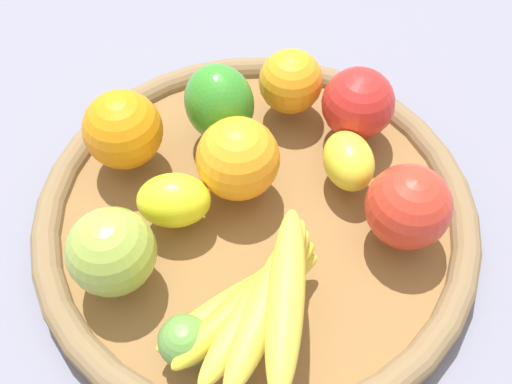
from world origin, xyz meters
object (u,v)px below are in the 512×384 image
(apple_2, at_px, (358,104))
(lemon_0, at_px, (174,200))
(lemon_1, at_px, (348,161))
(bell_pepper, at_px, (219,103))
(banana_bunch, at_px, (259,301))
(orange_2, at_px, (291,81))
(orange_0, at_px, (121,132))
(orange_1, at_px, (238,159))
(lime_0, at_px, (184,341))
(apple_1, at_px, (112,252))
(apple_0, at_px, (408,207))

(apple_2, bearing_deg, lemon_0, 56.94)
(lemon_1, bearing_deg, bell_pepper, -0.24)
(lemon_0, xyz_separation_m, banana_bunch, (-0.12, 0.07, 0.02))
(orange_2, relative_size, orange_0, 0.87)
(orange_0, bearing_deg, lemon_1, -161.08)
(orange_0, xyz_separation_m, apple_2, (-0.20, -0.14, -0.00))
(banana_bunch, relative_size, orange_0, 2.09)
(orange_1, xyz_separation_m, lime_0, (-0.04, 0.18, -0.02))
(orange_2, bearing_deg, lemon_1, 143.21)
(bell_pepper, distance_m, banana_bunch, 0.23)
(banana_bunch, bearing_deg, orange_1, -57.31)
(banana_bunch, bearing_deg, bell_pepper, -54.57)
(bell_pepper, bearing_deg, lemon_1, 18.16)
(orange_1, bearing_deg, banana_bunch, 122.69)
(lemon_0, xyz_separation_m, orange_2, (-0.04, -0.19, 0.01))
(lemon_1, relative_size, lime_0, 1.53)
(lemon_0, bearing_deg, apple_1, 78.33)
(banana_bunch, height_order, orange_0, banana_bunch)
(lemon_0, xyz_separation_m, lemon_1, (-0.13, -0.12, -0.00))
(orange_0, xyz_separation_m, apple_1, (-0.07, 0.12, -0.00))
(lemon_0, height_order, orange_0, orange_0)
(banana_bunch, relative_size, apple_0, 2.11)
(banana_bunch, distance_m, orange_1, 0.15)
(bell_pepper, relative_size, orange_0, 1.08)
(bell_pepper, relative_size, banana_bunch, 0.52)
(lime_0, bearing_deg, orange_0, -45.06)
(bell_pepper, distance_m, apple_0, 0.22)
(banana_bunch, bearing_deg, apple_1, 4.60)
(bell_pepper, bearing_deg, lime_0, -51.34)
(apple_0, height_order, apple_2, apple_0)
(orange_2, bearing_deg, orange_0, 49.25)
(bell_pepper, xyz_separation_m, orange_1, (-0.05, 0.06, -0.00))
(apple_0, xyz_separation_m, apple_1, (0.22, 0.15, -0.00))
(apple_1, relative_size, lime_0, 1.79)
(orange_0, relative_size, lime_0, 1.83)
(orange_2, bearing_deg, apple_2, 177.31)
(lemon_0, distance_m, apple_1, 0.08)
(bell_pepper, height_order, orange_0, bell_pepper)
(lemon_0, bearing_deg, lemon_1, -138.88)
(orange_2, bearing_deg, orange_1, 88.96)
(banana_bunch, xyz_separation_m, apple_1, (0.14, 0.01, -0.00))
(apple_0, relative_size, orange_1, 0.97)
(banana_bunch, relative_size, lime_0, 3.82)
(apple_0, distance_m, apple_1, 0.27)
(bell_pepper, xyz_separation_m, lime_0, (-0.09, 0.23, -0.02))
(bell_pepper, distance_m, lemon_1, 0.15)
(orange_2, relative_size, apple_2, 0.91)
(lemon_0, height_order, orange_2, orange_2)
(apple_0, distance_m, orange_1, 0.17)
(apple_0, relative_size, apple_2, 1.04)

